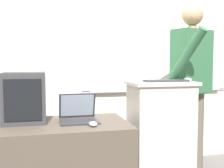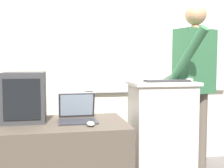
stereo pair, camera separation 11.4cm
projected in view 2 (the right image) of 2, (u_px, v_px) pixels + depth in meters
back_wall at (120, 36)px, 3.22m from camera, size 6.40×0.17×2.97m
lectern_podium at (161, 134)px, 2.63m from camera, size 0.60×0.44×1.00m
side_desk at (64, 165)px, 2.25m from camera, size 1.00×0.67×0.70m
person_presenter at (195, 77)px, 2.85m from camera, size 0.60×0.68×1.76m
laptop at (77, 112)px, 2.30m from camera, size 0.31×0.30×0.22m
wireless_keyboard at (167, 81)px, 2.55m from camera, size 0.41×0.13×0.02m
computer_mouse_by_laptop at (91, 124)px, 2.10m from camera, size 0.06×0.10×0.03m
computer_mouse_by_keyboard at (189, 80)px, 2.59m from camera, size 0.06×0.10×0.03m
crt_monitor at (25, 97)px, 2.27m from camera, size 0.33×0.38×0.40m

